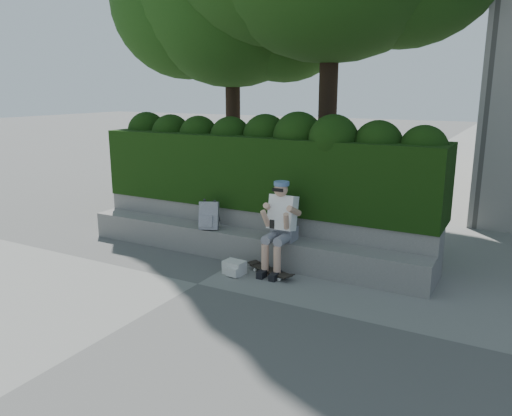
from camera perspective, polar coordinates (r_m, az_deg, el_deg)
The scene contains 8 objects.
ground at distance 7.24m, azimuth -6.68°, elevation -8.61°, with size 80.00×80.00×0.00m, color slate.
bench_ledge at distance 8.15m, azimuth -1.62°, elevation -4.28°, with size 6.00×0.45×0.45m, color gray.
planter_wall at distance 8.50m, azimuth -0.00°, elevation -2.46°, with size 6.00×0.50×0.75m, color gray.
hedge at distance 8.48m, azimuth 0.74°, elevation 4.25°, with size 6.00×1.00×1.20m, color black.
person at distance 7.49m, azimuth 2.84°, elevation -1.70°, with size 0.40×0.76×1.38m.
skateboard at distance 7.50m, azimuth 1.69°, elevation -7.17°, with size 0.77×0.43×0.08m.
backpack_plaid at distance 8.23m, azimuth -5.39°, elevation -0.86°, with size 0.31×0.17×0.46m, color #B8B8BD.
backpack_ground at distance 7.54m, azimuth -2.49°, elevation -6.79°, with size 0.31×0.22×0.20m, color beige.
Camera 1 is at (3.94, -5.43, 2.72)m, focal length 35.00 mm.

